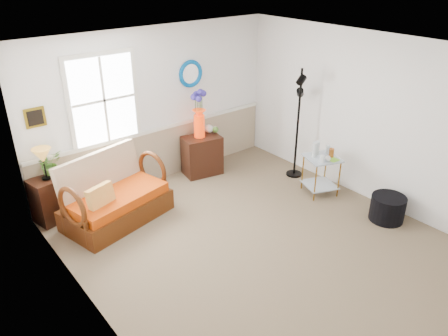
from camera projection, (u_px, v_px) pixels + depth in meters
floor at (255, 241)px, 6.05m from camera, size 4.50×5.00×0.01m
ceiling at (263, 51)px, 4.90m from camera, size 4.50×5.00×0.01m
walls at (259, 156)px, 5.47m from camera, size 4.51×5.01×2.60m
wainscot at (160, 154)px, 7.58m from camera, size 4.46×0.02×0.90m
chair_rail at (158, 129)px, 7.37m from camera, size 4.46×0.04×0.06m
window at (104, 100)px, 6.56m from camera, size 1.14×0.06×1.44m
picture at (35, 117)px, 6.02m from camera, size 0.28×0.03×0.28m
mirror at (190, 74)px, 7.40m from camera, size 0.47×0.07×0.47m
loveseat at (115, 190)px, 6.33m from camera, size 1.67×1.18×0.99m
throw_pillow at (101, 200)px, 6.02m from camera, size 0.42×0.22×0.41m
lamp_stand at (48, 201)px, 6.37m from camera, size 0.46×0.46×0.68m
table_lamp at (44, 164)px, 6.12m from camera, size 0.36×0.36×0.48m
potted_plant at (50, 166)px, 6.28m from camera, size 0.44×0.46×0.29m
cabinet at (202, 155)px, 7.77m from camera, size 0.72×0.54×0.70m
flower_vase at (199, 114)px, 7.46m from camera, size 0.30×0.30×0.82m
side_table at (321, 175)px, 7.14m from camera, size 0.65×0.65×0.64m
tabletop_items at (325, 150)px, 6.95m from camera, size 0.45×0.45×0.25m
floor_lamp at (298, 124)px, 7.44m from camera, size 0.32×0.32×1.92m
ottoman at (387, 208)px, 6.46m from camera, size 0.58×0.58×0.39m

